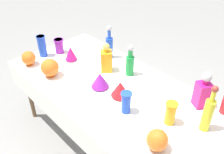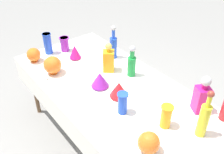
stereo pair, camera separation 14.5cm
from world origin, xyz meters
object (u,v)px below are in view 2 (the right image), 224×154
tall_bottle_2 (204,118)px  slender_vase_1 (48,43)px  square_decanter_1 (109,59)px  fluted_vase_0 (75,52)px  round_bowl_1 (34,55)px  slender_vase_3 (123,102)px  round_bowl_0 (53,65)px  tall_bottle_3 (132,63)px  round_bowl_2 (149,143)px  slender_vase_2 (166,116)px  fluted_vase_1 (119,89)px  tall_bottle_0 (113,45)px  slender_vase_0 (65,43)px  square_decanter_0 (202,96)px  fluted_vase_2 (100,79)px

tall_bottle_2 → slender_vase_1: tall_bottle_2 is taller
square_decanter_1 → fluted_vase_0: size_ratio=1.95×
fluted_vase_0 → round_bowl_1: 0.41m
slender_vase_3 → round_bowl_0: 0.84m
tall_bottle_2 → slender_vase_1: size_ratio=1.66×
tall_bottle_3 → round_bowl_2: size_ratio=2.00×
slender_vase_2 → round_bowl_2: slender_vase_2 is taller
tall_bottle_2 → round_bowl_2: (-0.12, -0.39, -0.07)m
fluted_vase_0 → fluted_vase_1: (0.77, -0.04, -0.00)m
slender_vase_1 → tall_bottle_2: bearing=10.1°
fluted_vase_0 → square_decanter_1: bearing=19.7°
round_bowl_1 → slender_vase_1: bearing=109.4°
tall_bottle_0 → slender_vase_3: 0.86m
slender_vase_2 → fluted_vase_0: slender_vase_2 is taller
round_bowl_1 → slender_vase_0: bearing=91.4°
round_bowl_2 → slender_vase_3: bearing=164.5°
slender_vase_0 → round_bowl_2: size_ratio=1.02×
tall_bottle_2 → slender_vase_3: 0.59m
tall_bottle_3 → square_decanter_0: 0.70m
tall_bottle_3 → fluted_vase_0: tall_bottle_3 is taller
slender_vase_0 → fluted_vase_2: (0.77, -0.09, -0.01)m
tall_bottle_0 → round_bowl_1: 0.82m
tall_bottle_2 → square_decanter_1: 1.05m
round_bowl_0 → round_bowl_1: bearing=-170.8°
fluted_vase_1 → fluted_vase_2: bearing=-169.0°
square_decanter_0 → fluted_vase_2: (-0.73, -0.43, -0.06)m
slender_vase_0 → slender_vase_1: 0.18m
tall_bottle_2 → fluted_vase_0: 1.46m
slender_vase_2 → fluted_vase_1: (-0.47, -0.05, -0.02)m
slender_vase_2 → fluted_vase_2: 0.69m
square_decanter_0 → slender_vase_1: 1.65m
tall_bottle_3 → round_bowl_2: bearing=-34.6°
round_bowl_1 → tall_bottle_2: bearing=16.9°
slender_vase_2 → square_decanter_1: bearing=171.1°
slender_vase_2 → slender_vase_3: (-0.30, -0.15, -0.00)m
tall_bottle_2 → fluted_vase_1: tall_bottle_2 is taller
square_decanter_0 → square_decanter_1: size_ratio=1.09×
tall_bottle_0 → square_decanter_0: tall_bottle_0 is taller
fluted_vase_1 → tall_bottle_2: bearing=15.3°
tall_bottle_0 → square_decanter_0: size_ratio=1.13×
tall_bottle_2 → square_decanter_1: bearing=-179.8°
slender_vase_0 → square_decanter_1: bearing=12.3°
tall_bottle_3 → tall_bottle_0: bearing=168.4°
tall_bottle_3 → fluted_vase_1: bearing=-59.3°
tall_bottle_3 → fluted_vase_2: bearing=-96.1°
square_decanter_1 → slender_vase_0: 0.63m
fluted_vase_1 → tall_bottle_0: bearing=145.7°
slender_vase_2 → round_bowl_2: size_ratio=1.20×
tall_bottle_3 → slender_vase_1: size_ratio=1.35×
square_decanter_0 → square_decanter_1: (-0.90, -0.21, -0.01)m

